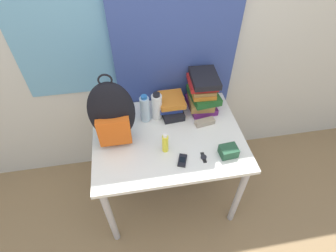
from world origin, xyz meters
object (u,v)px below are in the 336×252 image
object	(u,v)px
water_bottle	(145,109)
sunscreen_bottle	(165,143)
book_stack_left	(171,105)
cell_phone	(182,160)
book_stack_center	(202,92)
sports_bottle	(157,106)
camera_pouch	(228,151)
wristwatch	(204,157)
sunglasses_case	(205,122)
backpack	(112,114)

from	to	relation	value
water_bottle	sunscreen_bottle	xyz separation A→B (m)	(0.10, -0.33, -0.04)
book_stack_left	cell_phone	world-z (taller)	book_stack_left
book_stack_left	book_stack_center	bearing A→B (deg)	0.54
sports_bottle	camera_pouch	size ratio (longest dim) A/B	1.90
sunscreen_bottle	wristwatch	size ratio (longest dim) A/B	1.84
sunglasses_case	camera_pouch	bearing A→B (deg)	-75.89
book_stack_center	camera_pouch	bearing A→B (deg)	-83.16
book_stack_center	water_bottle	size ratio (longest dim) A/B	1.31
backpack	camera_pouch	xyz separation A→B (m)	(0.74, -0.28, -0.20)
book_stack_center	sunscreen_bottle	bearing A→B (deg)	-132.22
sunglasses_case	camera_pouch	xyz separation A→B (m)	(0.08, -0.31, 0.02)
wristwatch	sunglasses_case	bearing A→B (deg)	73.58
book_stack_left	cell_phone	size ratio (longest dim) A/B	2.56
book_stack_left	sports_bottle	size ratio (longest dim) A/B	1.22
book_stack_center	wristwatch	world-z (taller)	book_stack_center
water_bottle	wristwatch	xyz separation A→B (m)	(0.35, -0.44, -0.11)
book_stack_left	camera_pouch	xyz separation A→B (m)	(0.31, -0.50, -0.03)
book_stack_left	backpack	bearing A→B (deg)	-153.27
book_stack_left	water_bottle	distance (m)	0.22
book_stack_left	book_stack_center	xyz separation A→B (m)	(0.25, 0.00, 0.09)
sunscreen_bottle	camera_pouch	distance (m)	0.43
book_stack_center	cell_phone	bearing A→B (deg)	-117.08
book_stack_left	sports_bottle	xyz separation A→B (m)	(-0.12, -0.05, 0.05)
backpack	sunglasses_case	distance (m)	0.70
camera_pouch	sunglasses_case	bearing A→B (deg)	104.11
book_stack_center	water_bottle	xyz separation A→B (m)	(-0.46, -0.07, -0.04)
book_stack_center	camera_pouch	xyz separation A→B (m)	(0.06, -0.50, -0.12)
backpack	wristwatch	size ratio (longest dim) A/B	6.24
book_stack_center	wristwatch	distance (m)	0.53
book_stack_left	book_stack_center	world-z (taller)	book_stack_center
book_stack_center	camera_pouch	world-z (taller)	book_stack_center
wristwatch	backpack	bearing A→B (deg)	153.88
sports_bottle	cell_phone	world-z (taller)	sports_bottle
camera_pouch	water_bottle	bearing A→B (deg)	139.84
backpack	book_stack_left	xyz separation A→B (m)	(0.43, 0.22, -0.17)
backpack	sunglasses_case	world-z (taller)	backpack
sunscreen_bottle	book_stack_center	bearing A→B (deg)	47.78
water_bottle	sunscreen_bottle	bearing A→B (deg)	-72.91
backpack	book_stack_left	bearing A→B (deg)	26.73
backpack	book_stack_left	distance (m)	0.52
book_stack_left	sunglasses_case	bearing A→B (deg)	-39.04
water_bottle	cell_phone	bearing A→B (deg)	-65.81
book_stack_left	sunscreen_bottle	distance (m)	0.40
water_bottle	sunscreen_bottle	distance (m)	0.34
sunglasses_case	sunscreen_bottle	bearing A→B (deg)	-149.01
backpack	camera_pouch	size ratio (longest dim) A/B	4.46
sunscreen_bottle	sunglasses_case	distance (m)	0.40
backpack	sunscreen_bottle	distance (m)	0.40
cell_phone	book_stack_center	bearing A→B (deg)	62.92
sunglasses_case	cell_phone	bearing A→B (deg)	-127.21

